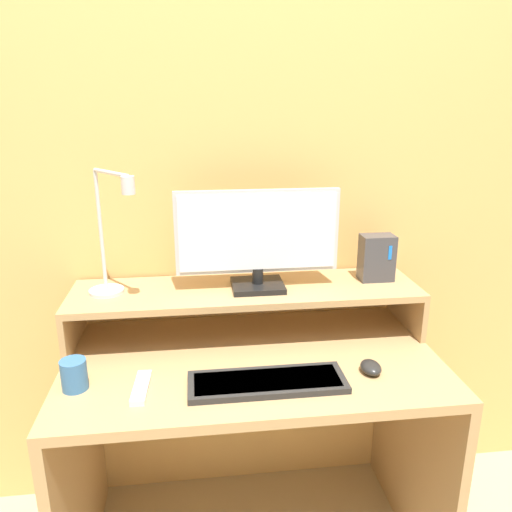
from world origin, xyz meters
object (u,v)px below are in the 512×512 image
(remote_control, at_px, (141,387))
(mug, at_px, (74,375))
(monitor, at_px, (258,238))
(router_dock, at_px, (377,258))
(keyboard, at_px, (267,382))
(desk_lamp, at_px, (110,247))
(mouse, at_px, (371,367))

(remote_control, distance_m, mug, 0.19)
(remote_control, relative_size, mug, 1.84)
(monitor, relative_size, router_dock, 3.32)
(router_dock, height_order, keyboard, router_dock)
(router_dock, relative_size, mug, 1.83)
(desk_lamp, bearing_deg, mug, -108.42)
(mouse, bearing_deg, desk_lamp, 159.99)
(keyboard, xyz_separation_m, mouse, (0.31, 0.03, 0.01))
(keyboard, distance_m, mouse, 0.31)
(monitor, relative_size, remote_control, 3.31)
(monitor, relative_size, desk_lamp, 1.32)
(keyboard, bearing_deg, desk_lamp, 145.64)
(desk_lamp, bearing_deg, router_dock, 3.29)
(remote_control, bearing_deg, router_dock, 23.23)
(router_dock, bearing_deg, desk_lamp, -176.71)
(router_dock, bearing_deg, monitor, -176.16)
(mug, bearing_deg, remote_control, -9.47)
(remote_control, bearing_deg, mug, 170.53)
(desk_lamp, bearing_deg, monitor, 2.80)
(router_dock, height_order, mug, router_dock)
(mouse, height_order, mug, mug)
(keyboard, bearing_deg, mug, 174.62)
(monitor, distance_m, remote_control, 0.57)
(keyboard, xyz_separation_m, mug, (-0.52, 0.05, 0.03))
(keyboard, distance_m, mug, 0.53)
(mug, bearing_deg, monitor, 26.92)
(keyboard, bearing_deg, monitor, 87.31)
(monitor, distance_m, mug, 0.67)
(router_dock, height_order, mouse, router_dock)
(monitor, distance_m, mouse, 0.52)
(router_dock, xyz_separation_m, remote_control, (-0.77, -0.33, -0.24))
(keyboard, relative_size, mug, 5.07)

